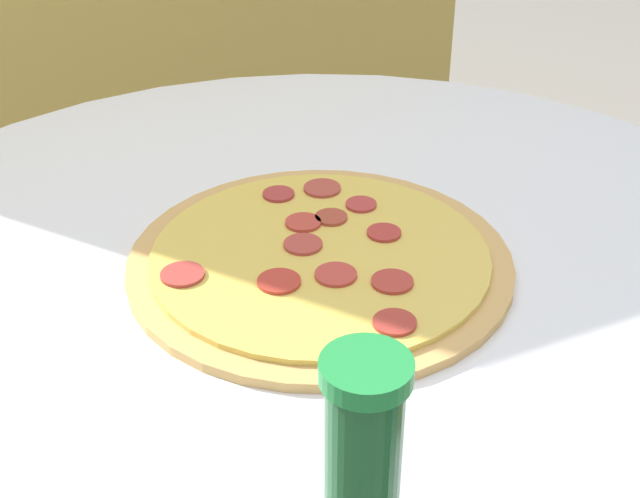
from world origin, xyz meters
The scene contains 2 objects.
table centered at (0.00, 0.00, 0.55)m, with size 1.10×1.10×0.69m.
pizza centered at (0.01, 0.03, 0.70)m, with size 0.38×0.38×0.02m.
Camera 1 is at (-0.30, -0.63, 1.17)m, focal length 50.00 mm.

